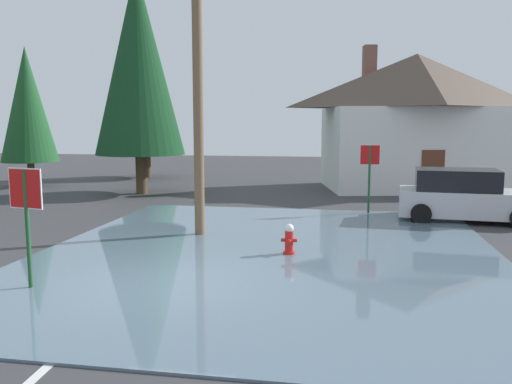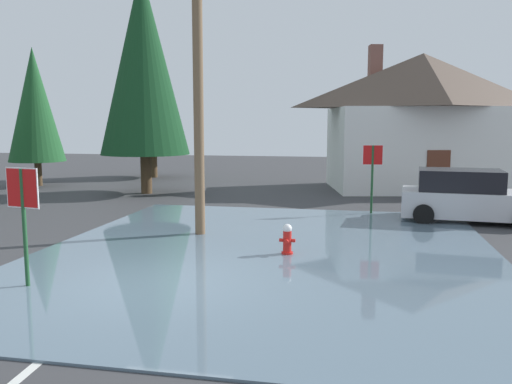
{
  "view_description": "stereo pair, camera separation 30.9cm",
  "coord_description": "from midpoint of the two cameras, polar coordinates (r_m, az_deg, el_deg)",
  "views": [
    {
      "loc": [
        3.54,
        -9.42,
        3.15
      ],
      "look_at": [
        1.08,
        4.64,
        1.26
      ],
      "focal_mm": 36.67,
      "sensor_mm": 36.0,
      "label": 1
    },
    {
      "loc": [
        3.85,
        -9.36,
        3.15
      ],
      "look_at": [
        1.08,
        4.64,
        1.26
      ],
      "focal_mm": 36.67,
      "sensor_mm": 36.0,
      "label": 2
    }
  ],
  "objects": [
    {
      "name": "pine_tree_far_center",
      "position": [
        31.0,
        -11.04,
        10.91
      ],
      "size": [
        3.43,
        3.43,
        8.59
      ],
      "color": "#4C3823",
      "rests_on": "ground"
    },
    {
      "name": "utility_pole",
      "position": [
        14.61,
        -5.72,
        12.13
      ],
      "size": [
        1.6,
        0.28,
        8.31
      ],
      "color": "brown",
      "rests_on": "ground"
    },
    {
      "name": "fire_hydrant",
      "position": [
        12.54,
        4.14,
        -5.26
      ],
      "size": [
        0.39,
        0.33,
        0.77
      ],
      "color": "red",
      "rests_on": "ground"
    },
    {
      "name": "lane_stop_bar",
      "position": [
        8.58,
        -12.41,
        -14.16
      ],
      "size": [
        3.05,
        0.55,
        0.01
      ],
      "primitive_type": "cube",
      "rotation": [
        0.0,
        0.0,
        0.08
      ],
      "color": "silver",
      "rests_on": "ground"
    },
    {
      "name": "house",
      "position": [
        26.23,
        17.87,
        7.54
      ],
      "size": [
        9.74,
        7.22,
        6.89
      ],
      "color": "silver",
      "rests_on": "ground"
    },
    {
      "name": "parked_car",
      "position": [
        18.12,
        22.5,
        -0.51
      ],
      "size": [
        4.37,
        2.4,
        1.67
      ],
      "color": "silver",
      "rests_on": "ground"
    },
    {
      "name": "ground_plane",
      "position": [
        10.58,
        -10.0,
        -10.18
      ],
      "size": [
        80.0,
        80.0,
        0.1
      ],
      "primitive_type": "cube",
      "color": "#38383A"
    },
    {
      "name": "pine_tree_tall_left",
      "position": [
        28.47,
        -22.71,
        8.75
      ],
      "size": [
        2.75,
        2.75,
        6.87
      ],
      "color": "#4C3823",
      "rests_on": "ground"
    },
    {
      "name": "stop_sign_far",
      "position": [
        18.41,
        13.06,
        2.86
      ],
      "size": [
        0.69,
        0.1,
        2.41
      ],
      "color": "#1E4C28",
      "rests_on": "ground"
    },
    {
      "name": "stop_sign_near",
      "position": [
        10.72,
        -23.32,
        -1.06
      ],
      "size": [
        0.75,
        0.16,
        2.32
      ],
      "color": "#1E4C28",
      "rests_on": "ground"
    },
    {
      "name": "flood_puddle",
      "position": [
        12.87,
        1.98,
        -6.54
      ],
      "size": [
        11.04,
        12.87,
        0.04
      ],
      "primitive_type": "cube",
      "color": "slate",
      "rests_on": "ground"
    },
    {
      "name": "pine_tree_mid_left",
      "position": [
        24.01,
        -11.84,
        13.64
      ],
      "size": [
        3.92,
        3.92,
        9.81
      ],
      "color": "#4C3823",
      "rests_on": "ground"
    }
  ]
}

